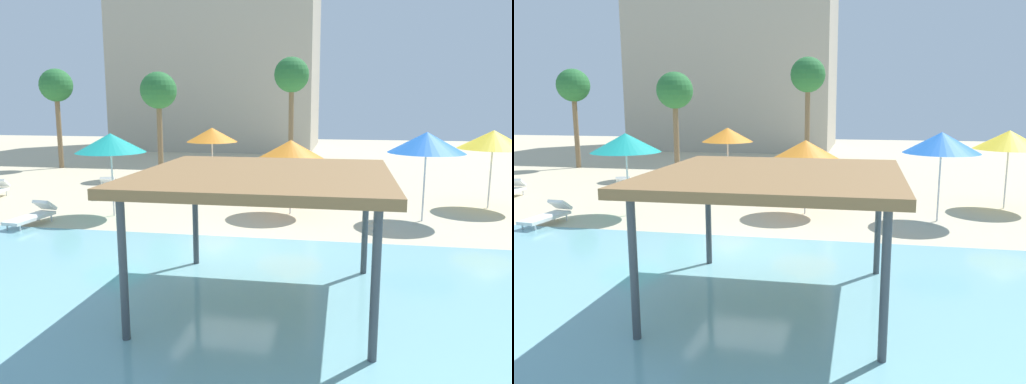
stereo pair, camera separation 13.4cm
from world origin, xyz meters
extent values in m
plane|color=beige|center=(0.00, 0.00, 0.00)|extent=(80.00, 80.00, 0.00)
cube|color=#7AB7C1|center=(0.00, -5.25, 0.02)|extent=(44.00, 13.50, 0.04)
cylinder|color=#42474C|center=(-0.50, -1.01, 1.23)|extent=(0.14, 0.14, 2.46)
cylinder|color=#42474C|center=(3.51, -1.01, 1.23)|extent=(0.14, 0.14, 2.46)
cylinder|color=#42474C|center=(-0.50, -5.02, 1.23)|extent=(0.14, 0.14, 2.46)
cylinder|color=#42474C|center=(3.51, -5.02, 1.23)|extent=(0.14, 0.14, 2.46)
cube|color=olive|center=(1.51, -3.02, 2.55)|extent=(4.70, 4.70, 0.18)
cylinder|color=silver|center=(5.62, 4.69, 1.14)|extent=(0.06, 0.06, 2.28)
cone|color=blue|center=(5.62, 4.69, 2.62)|extent=(2.48, 2.48, 0.68)
cylinder|color=silver|center=(8.35, 7.24, 1.11)|extent=(0.06, 0.06, 2.21)
cone|color=yellow|center=(8.35, 7.24, 2.56)|extent=(2.50, 2.50, 0.69)
cylinder|color=silver|center=(-2.59, 8.37, 1.11)|extent=(0.06, 0.06, 2.23)
cone|color=orange|center=(-2.59, 8.37, 2.53)|extent=(2.18, 2.18, 0.60)
cylinder|color=silver|center=(-4.87, 3.59, 1.11)|extent=(0.06, 0.06, 2.22)
cone|color=teal|center=(-4.87, 3.59, 2.54)|extent=(2.38, 2.38, 0.65)
cylinder|color=silver|center=(1.16, 4.95, 0.98)|extent=(0.06, 0.06, 1.95)
cone|color=orange|center=(1.16, 4.95, 2.29)|extent=(2.41, 2.41, 0.66)
cylinder|color=white|center=(-6.68, 0.99, 0.11)|extent=(0.05, 0.05, 0.22)
cylinder|color=white|center=(-7.16, 1.04, 0.11)|extent=(0.05, 0.05, 0.22)
cylinder|color=white|center=(-6.54, 2.42, 0.11)|extent=(0.05, 0.05, 0.22)
cylinder|color=white|center=(-7.02, 2.47, 0.11)|extent=(0.05, 0.05, 0.22)
cube|color=white|center=(-6.85, 1.73, 0.27)|extent=(0.77, 1.85, 0.10)
cube|color=white|center=(-6.78, 2.47, 0.55)|extent=(0.65, 0.56, 0.40)
cylinder|color=white|center=(0.88, 6.36, 0.11)|extent=(0.05, 0.05, 0.22)
cylinder|color=white|center=(0.40, 6.30, 0.11)|extent=(0.05, 0.05, 0.22)
cylinder|color=white|center=(0.71, 7.79, 0.11)|extent=(0.05, 0.05, 0.22)
cylinder|color=white|center=(0.24, 7.74, 0.11)|extent=(0.05, 0.05, 0.22)
cube|color=white|center=(0.56, 7.05, 0.27)|extent=(0.80, 1.86, 0.10)
cube|color=white|center=(0.47, 7.78, 0.55)|extent=(0.65, 0.57, 0.40)
cylinder|color=white|center=(-11.04, 6.28, 0.11)|extent=(0.05, 0.05, 0.22)
cube|color=white|center=(-11.28, 6.27, 0.55)|extent=(0.67, 0.59, 0.40)
cylinder|color=white|center=(-6.35, 6.33, 0.11)|extent=(0.05, 0.05, 0.22)
cylinder|color=white|center=(-6.80, 6.16, 0.11)|extent=(0.05, 0.05, 0.22)
cylinder|color=white|center=(-6.86, 7.68, 0.11)|extent=(0.05, 0.05, 0.22)
cylinder|color=white|center=(-7.31, 7.51, 0.11)|extent=(0.05, 0.05, 0.22)
cube|color=white|center=(-6.83, 6.92, 0.27)|extent=(1.20, 1.90, 0.10)
cube|color=white|center=(-7.09, 7.62, 0.55)|extent=(0.74, 0.69, 0.40)
cylinder|color=brown|center=(-13.67, 14.87, 2.25)|extent=(0.28, 0.28, 4.50)
sphere|color=#286B33|center=(-13.67, 14.87, 4.85)|extent=(1.90, 1.90, 1.90)
cylinder|color=brown|center=(-6.59, 12.74, 2.07)|extent=(0.28, 0.28, 4.14)
sphere|color=#286B33|center=(-6.59, 12.74, 4.49)|extent=(1.90, 1.90, 1.90)
cylinder|color=brown|center=(0.05, 15.22, 2.49)|extent=(0.28, 0.28, 4.99)
sphere|color=#286B33|center=(0.05, 15.22, 5.34)|extent=(1.90, 1.90, 1.90)
cube|color=#B2A893|center=(-7.54, 30.26, 9.31)|extent=(16.03, 10.90, 18.61)
camera|label=1|loc=(2.99, -12.27, 3.96)|focal=35.00mm
camera|label=2|loc=(3.13, -12.24, 3.96)|focal=35.00mm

